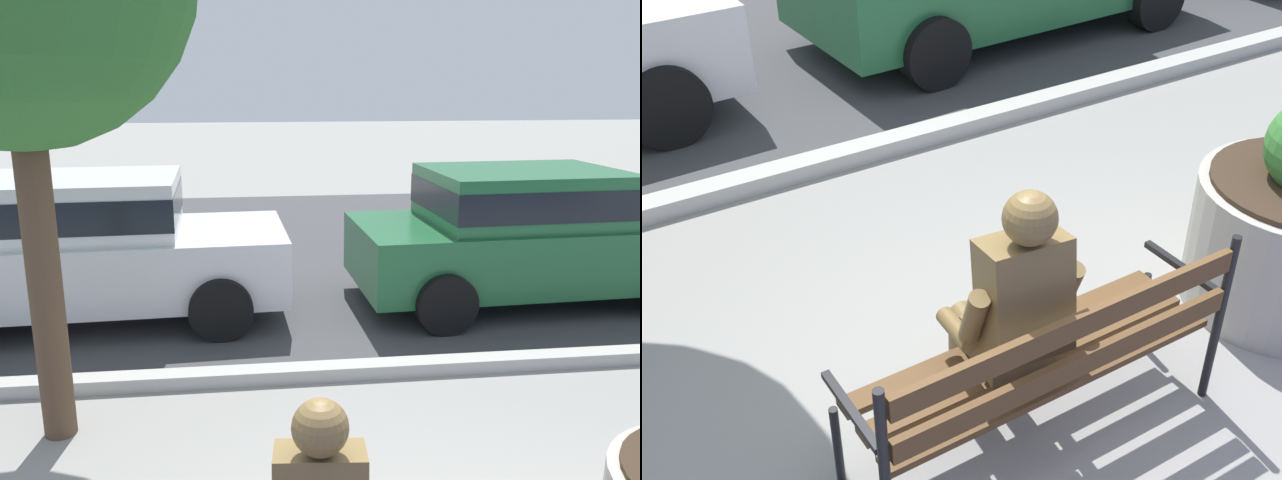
# 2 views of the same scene
# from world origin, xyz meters

# --- Properties ---
(ground_plane) EXTENTS (80.00, 80.00, 0.00)m
(ground_plane) POSITION_xyz_m (0.00, 0.00, 0.00)
(ground_plane) COLOR gray
(street_surface) EXTENTS (60.00, 9.00, 0.01)m
(street_surface) POSITION_xyz_m (0.00, 7.50, 0.00)
(street_surface) COLOR #424244
(street_surface) RESTS_ON ground
(curb_stone) EXTENTS (60.00, 0.20, 0.12)m
(curb_stone) POSITION_xyz_m (0.00, 2.90, 0.06)
(curb_stone) COLOR #B2AFA8
(curb_stone) RESTS_ON ground
(park_bench) EXTENTS (1.81, 0.55, 0.95)m
(park_bench) POSITION_xyz_m (-0.03, -0.08, 0.54)
(park_bench) COLOR brown
(park_bench) RESTS_ON ground
(bronze_statue_seated) EXTENTS (0.69, 0.77, 1.37)m
(bronze_statue_seated) POSITION_xyz_m (-0.09, 0.13, 0.67)
(bronze_statue_seated) COLOR brown
(bronze_statue_seated) RESTS_ON ground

